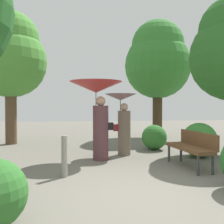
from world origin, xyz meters
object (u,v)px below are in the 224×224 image
object	(u,v)px
tree_mid_left	(10,55)
person_left	(97,101)
park_bench	(192,146)
tree_mid_right	(158,60)
path_marker_post	(64,156)
person_right	(122,115)

from	to	relation	value
tree_mid_left	person_left	bearing A→B (deg)	-46.42
park_bench	tree_mid_right	bearing A→B (deg)	164.74
park_bench	tree_mid_right	world-z (taller)	tree_mid_right
person_left	tree_mid_left	bearing A→B (deg)	48.69
park_bench	tree_mid_right	size ratio (longest dim) A/B	0.29
person_left	path_marker_post	distance (m)	2.07
person_right	tree_mid_right	xyz separation A→B (m)	(2.28, 3.86, 2.38)
tree_mid_right	path_marker_post	size ratio (longest dim) A/B	6.36
person_right	park_bench	distance (m)	2.26
tree_mid_right	path_marker_post	distance (m)	7.75
tree_mid_left	tree_mid_right	distance (m)	6.23
person_left	park_bench	size ratio (longest dim) A/B	1.36
person_left	tree_mid_left	size ratio (longest dim) A/B	0.42
person_left	park_bench	bearing A→B (deg)	-112.44
person_right	path_marker_post	bearing A→B (deg)	148.74
person_right	park_bench	xyz separation A→B (m)	(1.36, -1.68, -0.65)
tree_mid_right	path_marker_post	xyz separation A→B (m)	(-3.83, -5.97, -3.13)
person_left	tree_mid_left	distance (m)	4.78
tree_mid_right	tree_mid_left	bearing A→B (deg)	-168.71
person_right	park_bench	world-z (taller)	person_right
path_marker_post	tree_mid_left	bearing A→B (deg)	115.63
person_right	tree_mid_right	size ratio (longest dim) A/B	0.34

